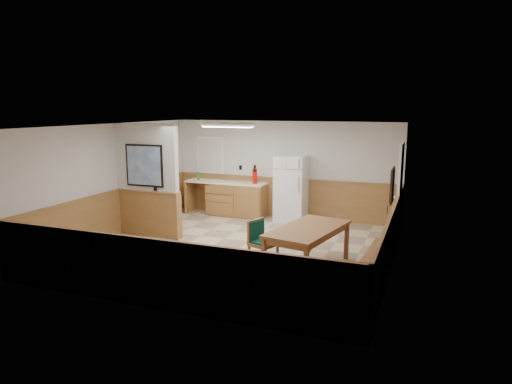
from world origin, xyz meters
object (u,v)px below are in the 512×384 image
at_px(dining_bench, 377,256).
at_px(dining_chair, 260,239).
at_px(refrigerator, 291,189).
at_px(dining_table, 308,232).
at_px(fire_extinguisher, 255,176).
at_px(soap_bottle, 198,176).

xyz_separation_m(dining_bench, dining_chair, (-2.06, -0.27, 0.16)).
bearing_deg(refrigerator, dining_chair, -82.94).
distance_m(dining_table, dining_bench, 1.25).
relative_size(refrigerator, dining_bench, 1.11).
relative_size(dining_chair, fire_extinguisher, 1.76).
height_order(refrigerator, soap_bottle, refrigerator).
relative_size(dining_bench, dining_chair, 1.77).
distance_m(dining_table, soap_bottle, 5.08).
height_order(dining_bench, dining_chair, dining_chair).
height_order(refrigerator, dining_bench, refrigerator).
relative_size(dining_table, dining_chair, 2.32).
distance_m(dining_chair, fire_extinguisher, 3.70).
bearing_deg(dining_chair, dining_bench, 28.11).
bearing_deg(fire_extinguisher, soap_bottle, -157.29).
height_order(dining_chair, fire_extinguisher, fire_extinguisher).
relative_size(dining_bench, fire_extinguisher, 3.12).
xyz_separation_m(dining_table, dining_bench, (1.21, 0.10, -0.32)).
bearing_deg(soap_bottle, dining_chair, -48.09).
relative_size(dining_table, dining_bench, 1.31).
distance_m(dining_bench, fire_extinguisher, 4.71).
bearing_deg(dining_chair, refrigerator, 117.70).
distance_m(refrigerator, fire_extinguisher, 1.02).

